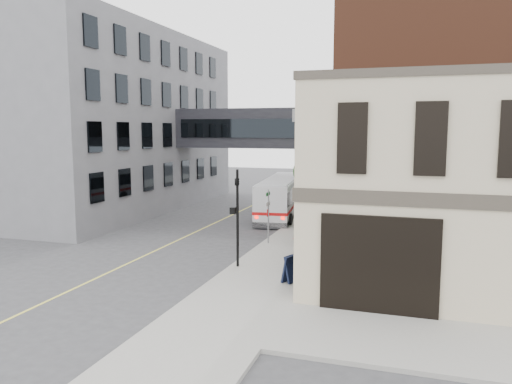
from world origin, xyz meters
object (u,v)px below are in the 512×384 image
Objects in this scene: newspaper_box at (307,228)px; sandwich_board at (290,269)px; bus at (281,195)px; pedestrian_b at (300,224)px; pedestrian_c at (308,220)px; pedestrian_a at (300,222)px.

newspaper_box is 0.70× the size of sandwich_board.
bus is 8.55m from pedestrian_b.
bus reaches higher than newspaper_box.
pedestrian_b is 1.64× the size of sandwich_board.
bus is 5.70× the size of pedestrian_b.
pedestrian_c is 9.27m from sandwich_board.
pedestrian_b is 1.00× the size of pedestrian_c.
newspaper_box is at bearing 59.27° from pedestrian_a.
pedestrian_a is at bearing -117.95° from newspaper_box.
bus is 5.69× the size of pedestrian_c.
pedestrian_a is 1.36× the size of sandwich_board.
pedestrian_a is at bearing -66.47° from bus.
sandwich_board is (1.66, -9.11, -0.21)m from pedestrian_a.
newspaper_box is at bearing 77.43° from pedestrian_b.
pedestrian_a is 9.27m from sandwich_board.
pedestrian_c is (0.51, 0.08, 0.16)m from pedestrian_a.
sandwich_board is (4.60, -15.86, -0.85)m from bus.
pedestrian_b is 1.68m from newspaper_box.
pedestrian_a is 1.95× the size of newspaper_box.
sandwich_board reaches higher than newspaper_box.
newspaper_box is (0.37, 0.44, -0.38)m from pedestrian_a.
pedestrian_b is 8.08m from sandwich_board.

